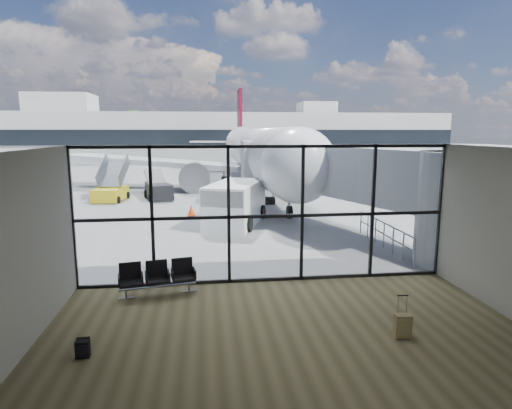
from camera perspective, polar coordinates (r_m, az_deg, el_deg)
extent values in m
plane|color=slate|center=(53.69, -4.85, 4.42)|extent=(220.00, 220.00, 0.00)
cube|color=brown|center=(10.81, 4.44, -17.29)|extent=(12.00, 8.00, 0.01)
cube|color=silver|center=(9.64, 4.79, 7.26)|extent=(12.00, 8.00, 0.02)
cube|color=#BCBCB6|center=(6.36, 12.08, -15.21)|extent=(12.00, 0.02, 4.50)
cube|color=#BCBCB6|center=(10.60, -29.28, -6.07)|extent=(0.02, 8.00, 4.50)
cube|color=white|center=(13.83, 1.30, -1.37)|extent=(12.00, 0.04, 4.50)
cube|color=black|center=(14.41, 1.27, -9.94)|extent=(12.00, 0.12, 0.10)
cube|color=black|center=(13.84, 1.30, -1.57)|extent=(12.00, 0.12, 0.10)
cube|color=black|center=(13.58, 1.34, 7.74)|extent=(12.00, 0.12, 0.10)
cube|color=black|center=(14.28, -23.28, -1.82)|extent=(0.10, 0.12, 4.50)
cube|color=black|center=(13.79, -13.67, -1.68)|extent=(0.10, 0.12, 4.50)
cube|color=black|center=(13.71, -3.66, -1.48)|extent=(0.10, 0.12, 4.50)
cube|color=black|center=(14.05, 6.15, -1.25)|extent=(0.10, 0.12, 4.50)
cube|color=black|center=(14.78, 15.26, -1.00)|extent=(0.10, 0.12, 4.50)
cube|color=black|center=(15.84, 23.33, -0.75)|extent=(0.10, 0.12, 4.50)
cylinder|color=#A9ACAF|center=(17.32, 25.08, -0.54)|extent=(2.80, 2.80, 4.20)
cube|color=#A9ACAF|center=(22.48, 9.93, 4.69)|extent=(7.45, 14.81, 2.40)
cube|color=#A9ACAF|center=(28.76, 0.77, 5.90)|extent=(2.60, 2.20, 2.60)
cylinder|color=gray|center=(28.88, -0.81, 1.72)|extent=(0.20, 0.20, 1.80)
cylinder|color=gray|center=(29.09, 2.32, 1.78)|extent=(0.20, 0.20, 1.80)
cylinder|color=black|center=(29.07, 0.76, 0.48)|extent=(1.80, 0.56, 0.56)
cylinder|color=gray|center=(16.69, 20.36, -6.05)|extent=(0.06, 0.06, 1.10)
cylinder|color=gray|center=(17.47, 19.02, -5.28)|extent=(0.06, 0.06, 1.10)
cylinder|color=gray|center=(18.25, 17.79, -4.58)|extent=(0.06, 0.06, 1.10)
cylinder|color=gray|center=(19.05, 16.67, -3.93)|extent=(0.06, 0.06, 1.10)
cylinder|color=gray|center=(19.85, 15.63, -3.34)|extent=(0.06, 0.06, 1.10)
cylinder|color=gray|center=(20.66, 14.68, -2.79)|extent=(0.06, 0.06, 1.10)
cylinder|color=gray|center=(21.48, 13.81, -2.28)|extent=(0.06, 0.06, 1.10)
cylinder|color=gray|center=(18.93, 16.74, -2.37)|extent=(0.06, 5.40, 0.06)
cylinder|color=gray|center=(19.04, 16.67, -3.79)|extent=(0.06, 5.40, 0.06)
cube|color=#ADADA8|center=(75.46, -5.54, 8.97)|extent=(80.00, 12.00, 8.00)
cube|color=black|center=(69.37, -5.41, 8.91)|extent=(80.00, 0.20, 2.40)
cube|color=#ADADA8|center=(79.01, -24.49, 12.18)|extent=(10.00, 8.00, 3.00)
cube|color=#ADADA8|center=(78.14, 8.05, 12.61)|extent=(6.00, 6.00, 2.00)
cylinder|color=#382619|center=(93.18, -30.58, 6.29)|extent=(0.50, 0.50, 3.06)
sphere|color=black|center=(93.12, -30.78, 8.58)|extent=(5.61, 5.61, 5.61)
cylinder|color=#382619|center=(90.96, -27.10, 6.63)|extent=(0.50, 0.50, 3.42)
sphere|color=black|center=(90.90, -27.31, 9.26)|extent=(6.27, 6.27, 6.27)
cylinder|color=#382619|center=(89.10, -23.44, 6.62)|extent=(0.50, 0.50, 2.70)
sphere|color=black|center=(89.03, -23.58, 8.74)|extent=(4.95, 4.95, 4.95)
cylinder|color=#382619|center=(87.60, -19.66, 6.93)|extent=(0.50, 0.50, 3.06)
sphere|color=black|center=(87.53, -19.80, 9.37)|extent=(5.61, 5.61, 5.61)
cylinder|color=#382619|center=(86.48, -15.75, 7.22)|extent=(0.50, 0.50, 3.42)
sphere|color=black|center=(86.43, -15.88, 9.99)|extent=(6.27, 6.27, 6.27)
cube|color=gray|center=(13.54, -12.94, -10.62)|extent=(2.27, 0.50, 0.04)
cube|color=black|center=(13.44, -16.34, -10.02)|extent=(0.75, 0.71, 0.08)
cube|color=black|center=(13.63, -16.43, -8.55)|extent=(0.65, 0.19, 0.57)
cube|color=black|center=(13.47, -12.97, -9.83)|extent=(0.75, 0.71, 0.08)
cube|color=black|center=(13.66, -13.12, -8.36)|extent=(0.65, 0.19, 0.57)
cube|color=black|center=(13.55, -9.63, -9.60)|extent=(0.75, 0.71, 0.08)
cube|color=black|center=(13.74, -9.84, -8.15)|extent=(0.65, 0.19, 0.57)
cylinder|color=gray|center=(13.55, -16.95, -11.37)|extent=(0.06, 0.06, 0.26)
cylinder|color=gray|center=(13.68, -8.94, -10.85)|extent=(0.06, 0.06, 0.26)
cube|color=black|center=(10.59, -22.10, -17.42)|extent=(0.29, 0.18, 0.40)
cube|color=black|center=(10.50, -22.25, -17.69)|extent=(0.24, 0.06, 0.27)
cylinder|color=black|center=(10.59, -22.04, -16.23)|extent=(0.27, 0.08, 0.07)
cube|color=olive|center=(11.21, 18.97, -15.07)|extent=(0.41, 0.27, 0.58)
cube|color=olive|center=(11.10, 19.20, -15.33)|extent=(0.32, 0.08, 0.43)
cylinder|color=gray|center=(11.07, 18.39, -12.58)|extent=(0.03, 0.03, 0.48)
cylinder|color=gray|center=(11.14, 19.45, -12.49)|extent=(0.03, 0.03, 0.48)
cube|color=black|center=(11.02, 18.99, -11.40)|extent=(0.26, 0.06, 0.02)
cylinder|color=black|center=(11.38, 18.17, -16.17)|extent=(0.04, 0.07, 0.06)
cylinder|color=black|center=(11.45, 19.23, -16.07)|extent=(0.04, 0.07, 0.06)
cylinder|color=silver|center=(37.77, 0.30, 7.10)|extent=(4.02, 31.97, 3.94)
sphere|color=silver|center=(22.05, 5.69, 5.20)|extent=(3.94, 3.94, 3.94)
cone|color=silver|center=(56.28, -2.17, 8.28)|extent=(3.96, 6.40, 3.94)
cube|color=black|center=(22.64, 5.35, 6.68)|extent=(2.35, 1.28, 0.53)
cube|color=silver|center=(38.80, -13.35, 5.57)|extent=(16.32, 8.35, 1.26)
cylinder|color=black|center=(36.54, -8.15, 3.82)|extent=(2.25, 3.63, 2.24)
cube|color=silver|center=(55.56, -5.66, 8.33)|extent=(6.13, 3.08, 0.19)
cube|color=silver|center=(41.00, 12.82, 5.80)|extent=(16.31, 8.42, 1.26)
cylinder|color=black|center=(37.99, 8.85, 4.02)|extent=(2.25, 3.63, 2.24)
cube|color=silver|center=(56.15, 1.38, 8.39)|extent=(6.13, 3.11, 0.19)
cube|color=#5C0D1E|center=(56.31, -2.19, 11.85)|extent=(0.33, 4.05, 6.39)
cylinder|color=gray|center=(24.42, 4.49, -0.14)|extent=(0.21, 0.21, 1.49)
cylinder|color=black|center=(24.49, 4.48, -1.00)|extent=(0.27, 0.75, 0.75)
cylinder|color=black|center=(38.25, -4.24, 3.03)|extent=(0.48, 1.02, 1.02)
cylinder|color=black|center=(39.00, 4.56, 3.15)|extent=(0.48, 1.02, 1.02)
cube|color=white|center=(22.87, -2.75, 0.14)|extent=(3.78, 5.57, 2.23)
cube|color=black|center=(20.97, -4.10, 0.95)|extent=(2.44, 1.96, 0.78)
cylinder|color=black|center=(21.76, -6.71, -2.35)|extent=(0.52, 0.83, 0.78)
cylinder|color=black|center=(21.15, -0.98, -2.63)|extent=(0.52, 0.83, 0.78)
cylinder|color=black|center=(24.88, -4.23, -0.79)|extent=(0.52, 0.83, 0.78)
cylinder|color=black|center=(24.35, 0.80, -0.99)|extent=(0.52, 0.83, 0.78)
cube|color=black|center=(32.26, -12.87, 1.80)|extent=(2.34, 3.59, 1.10)
cube|color=black|center=(33.47, -13.29, 3.49)|extent=(1.99, 3.00, 1.14)
cylinder|color=black|center=(31.12, -13.93, 0.86)|extent=(0.36, 0.59, 0.55)
cylinder|color=black|center=(31.36, -11.13, 1.03)|extent=(0.36, 0.59, 0.55)
cylinder|color=black|center=(33.28, -14.46, 1.39)|extent=(0.36, 0.59, 0.55)
cylinder|color=black|center=(33.51, -11.85, 1.55)|extent=(0.36, 0.59, 0.55)
cube|color=gold|center=(32.37, -18.85, 1.36)|extent=(2.15, 3.32, 0.89)
cube|color=gray|center=(33.07, -18.47, 3.79)|extent=(1.86, 2.70, 1.65)
cylinder|color=black|center=(31.68, -20.99, 0.59)|extent=(0.28, 0.51, 0.49)
cylinder|color=black|center=(31.08, -17.91, 0.60)|extent=(0.28, 0.51, 0.49)
cylinder|color=black|center=(33.75, -19.66, 1.19)|extent=(0.28, 0.51, 0.49)
cylinder|color=black|center=(33.19, -16.75, 1.21)|extent=(0.28, 0.51, 0.49)
cube|color=#FF3A0D|center=(26.53, 0.97, -0.92)|extent=(0.43, 0.43, 0.03)
cone|color=#FF3A0D|center=(26.48, 0.97, -0.31)|extent=(0.41, 0.41, 0.61)
cube|color=#F5420C|center=(25.65, -8.61, -1.40)|extent=(0.46, 0.46, 0.03)
cone|color=#F5420C|center=(25.60, -8.63, -0.71)|extent=(0.44, 0.44, 0.66)
cube|color=#D4460B|center=(30.87, -3.57, 0.57)|extent=(0.43, 0.43, 0.03)
cone|color=#D4460B|center=(30.83, -3.58, 1.11)|extent=(0.41, 0.41, 0.62)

